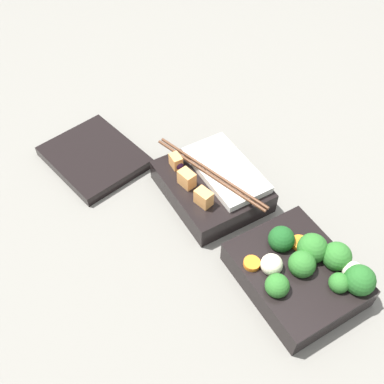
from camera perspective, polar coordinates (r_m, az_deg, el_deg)
The scene contains 4 objects.
ground_plane at distance 0.71m, azimuth 6.48°, elevation -5.22°, with size 3.00×3.00×0.00m, color slate.
bento_tray_vegetable at distance 0.65m, azimuth 13.79°, elevation -9.63°, with size 0.17×0.14×0.07m.
bento_tray_rice at distance 0.74m, azimuth 2.43°, elevation 0.99°, with size 0.22×0.14×0.07m.
bento_lid at distance 0.82m, azimuth -12.32°, elevation 4.36°, with size 0.17×0.14×0.02m, color black.
Camera 1 is at (-0.32, 0.28, 0.57)m, focal length 42.00 mm.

